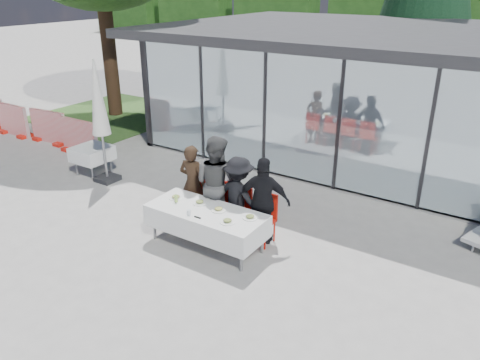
% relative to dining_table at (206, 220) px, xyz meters
% --- Properties ---
extents(ground, '(90.00, 90.00, 0.00)m').
position_rel_dining_table_xyz_m(ground, '(-0.01, -0.33, -0.54)').
color(ground, gray).
rests_on(ground, ground).
extents(pavilion, '(14.80, 8.80, 3.44)m').
position_rel_dining_table_xyz_m(pavilion, '(1.99, 7.83, 1.61)').
color(pavilion, gray).
rests_on(pavilion, ground).
extents(treeline, '(62.50, 2.00, 4.40)m').
position_rel_dining_table_xyz_m(treeline, '(-2.01, 27.67, 1.66)').
color(treeline, '#163611').
rests_on(treeline, ground).
extents(dining_table, '(2.26, 0.96, 0.75)m').
position_rel_dining_table_xyz_m(dining_table, '(0.00, 0.00, 0.00)').
color(dining_table, silver).
rests_on(dining_table, ground).
extents(diner_a, '(0.65, 0.65, 1.63)m').
position_rel_dining_table_xyz_m(diner_a, '(-0.88, 0.72, 0.28)').
color(diner_a, '#322216').
rests_on(diner_a, ground).
extents(diner_chair_a, '(0.44, 0.44, 0.97)m').
position_rel_dining_table_xyz_m(diner_chair_a, '(-0.88, 0.75, -0.00)').
color(diner_chair_a, red).
rests_on(diner_chair_a, ground).
extents(diner_b, '(1.02, 1.02, 1.93)m').
position_rel_dining_table_xyz_m(diner_b, '(-0.28, 0.72, 0.43)').
color(diner_b, '#4C4C4C').
rests_on(diner_b, ground).
extents(diner_chair_b, '(0.44, 0.44, 0.97)m').
position_rel_dining_table_xyz_m(diner_chair_b, '(-0.28, 0.75, -0.00)').
color(diner_chair_b, red).
rests_on(diner_chair_b, ground).
extents(diner_c, '(1.15, 1.15, 1.61)m').
position_rel_dining_table_xyz_m(diner_c, '(0.24, 0.72, 0.26)').
color(diner_c, black).
rests_on(diner_c, ground).
extents(diner_chair_c, '(0.44, 0.44, 0.97)m').
position_rel_dining_table_xyz_m(diner_chair_c, '(0.24, 0.75, -0.00)').
color(diner_chair_c, red).
rests_on(diner_chair_c, ground).
extents(diner_d, '(1.27, 1.27, 1.70)m').
position_rel_dining_table_xyz_m(diner_d, '(0.80, 0.72, 0.31)').
color(diner_d, black).
rests_on(diner_d, ground).
extents(diner_chair_d, '(0.44, 0.44, 0.97)m').
position_rel_dining_table_xyz_m(diner_chair_d, '(0.80, 0.75, -0.00)').
color(diner_chair_d, red).
rests_on(diner_chair_d, ground).
extents(plate_a, '(0.27, 0.27, 0.07)m').
position_rel_dining_table_xyz_m(plate_a, '(-0.79, 0.09, 0.24)').
color(plate_a, white).
rests_on(plate_a, dining_table).
extents(plate_b, '(0.27, 0.27, 0.07)m').
position_rel_dining_table_xyz_m(plate_b, '(-0.27, 0.16, 0.24)').
color(plate_b, white).
rests_on(plate_b, dining_table).
extents(plate_c, '(0.27, 0.27, 0.07)m').
position_rel_dining_table_xyz_m(plate_c, '(0.20, 0.11, 0.24)').
color(plate_c, white).
rests_on(plate_c, dining_table).
extents(plate_d, '(0.27, 0.27, 0.07)m').
position_rel_dining_table_xyz_m(plate_d, '(0.84, 0.18, 0.24)').
color(plate_d, white).
rests_on(plate_d, dining_table).
extents(plate_extra, '(0.27, 0.27, 0.07)m').
position_rel_dining_table_xyz_m(plate_extra, '(0.60, -0.17, 0.24)').
color(plate_extra, white).
rests_on(plate_extra, dining_table).
extents(juice_bottle, '(0.06, 0.06, 0.14)m').
position_rel_dining_table_xyz_m(juice_bottle, '(-0.68, -0.03, 0.28)').
color(juice_bottle, '#8CB44B').
rests_on(juice_bottle, dining_table).
extents(drinking_glasses, '(0.07, 0.07, 0.10)m').
position_rel_dining_table_xyz_m(drinking_glasses, '(-0.15, -0.32, 0.26)').
color(drinking_glasses, silver).
rests_on(drinking_glasses, dining_table).
extents(folded_eyeglasses, '(0.14, 0.03, 0.01)m').
position_rel_dining_table_xyz_m(folded_eyeglasses, '(0.05, -0.32, 0.22)').
color(folded_eyeglasses, black).
rests_on(folded_eyeglasses, dining_table).
extents(spare_table_left, '(0.86, 0.86, 0.74)m').
position_rel_dining_table_xyz_m(spare_table_left, '(-4.58, 1.25, 0.02)').
color(spare_table_left, silver).
rests_on(spare_table_left, ground).
extents(market_umbrella, '(0.50, 0.50, 3.00)m').
position_rel_dining_table_xyz_m(market_umbrella, '(-3.96, 1.13, 1.39)').
color(market_umbrella, black).
rests_on(market_umbrella, ground).
extents(grass_patch, '(5.00, 5.00, 0.02)m').
position_rel_dining_table_xyz_m(grass_patch, '(-8.51, 5.67, -0.53)').
color(grass_patch, '#385926').
rests_on(grass_patch, ground).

